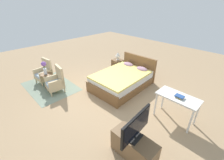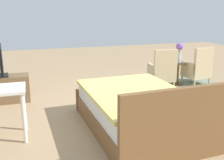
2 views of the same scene
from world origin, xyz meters
name	(u,v)px [view 2 (image 2 of 2)]	position (x,y,z in m)	size (l,w,h in m)	color
ground_plane	(118,106)	(0.00, 0.00, 0.00)	(16.00, 16.00, 0.00)	#A38460
floor_rug	(178,85)	(-1.90, -0.94, 0.00)	(2.10, 1.50, 0.01)	gray
bed	(139,111)	(0.00, 1.04, 0.30)	(1.58, 2.25, 0.96)	brown
armchair_by_window_left	(198,69)	(-2.39, -0.88, 0.38)	(0.60, 0.60, 0.92)	#CCB284
armchair_by_window_right	(162,72)	(-1.41, -0.88, 0.38)	(0.60, 0.60, 0.92)	#CCB284
side_table	(178,71)	(-1.90, -0.99, 0.35)	(0.40, 0.40, 0.55)	brown
flower_vase	(179,51)	(-1.90, -0.99, 0.84)	(0.17, 0.17, 0.48)	silver
tv_stand	(4,89)	(2.07, -0.92, 0.27)	(0.96, 0.40, 0.54)	brown
tv_flatscreen	(1,61)	(2.07, -0.92, 0.85)	(0.23, 0.89, 0.59)	black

